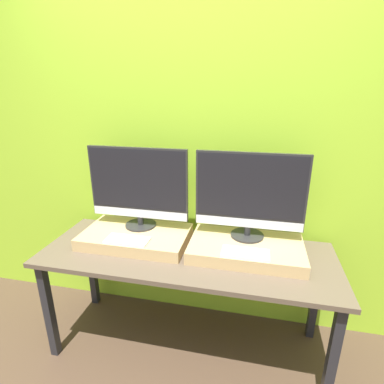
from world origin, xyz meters
The scene contains 8 objects.
wall_back centered at (0.00, 0.72, 1.30)m, with size 8.00×0.04×2.60m.
workbench centered at (0.00, 0.33, 0.66)m, with size 1.82×0.65×0.73m.
wooden_riser_left centered at (-0.36, 0.39, 0.77)m, with size 0.69×0.41×0.08m.
monitor_left centered at (-0.36, 0.48, 1.09)m, with size 0.67×0.21×0.55m.
keyboard_left centered at (-0.36, 0.26, 0.81)m, with size 0.27×0.12×0.01m.
wooden_riser_right centered at (0.36, 0.39, 0.77)m, with size 0.69×0.41×0.08m.
monitor_right centered at (0.36, 0.48, 1.09)m, with size 0.67×0.21×0.55m.
keyboard_right centered at (0.36, 0.26, 0.81)m, with size 0.27×0.12×0.01m.
Camera 1 is at (0.38, -1.27, 1.71)m, focal length 28.00 mm.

